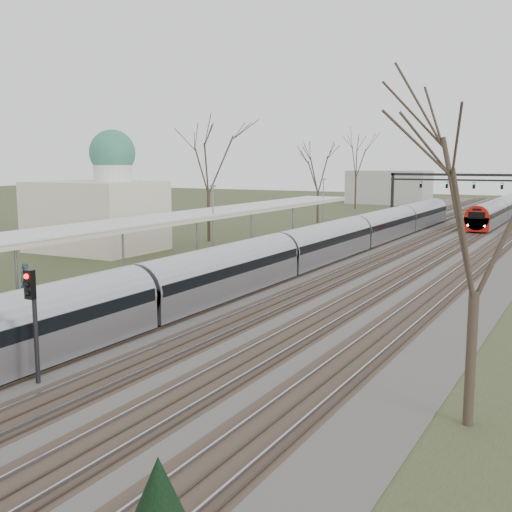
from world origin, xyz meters
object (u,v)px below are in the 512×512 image
at_px(train_near, 323,244).
at_px(passenger, 27,281).
at_px(train_far, 505,207).
at_px(signal_post, 33,309).

relative_size(train_near, passenger, 43.10).
xyz_separation_m(train_far, signal_post, (-5.25, -77.64, 1.25)).
bearing_deg(passenger, signal_post, -113.61).
height_order(train_far, signal_post, signal_post).
distance_m(train_near, passenger, 23.92).
xyz_separation_m(train_near, passenger, (-6.12, -23.12, 0.39)).
distance_m(train_near, signal_post, 29.98).
bearing_deg(train_near, signal_post, -86.65).
bearing_deg(signal_post, train_near, 93.35).
bearing_deg(train_far, signal_post, -93.87).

